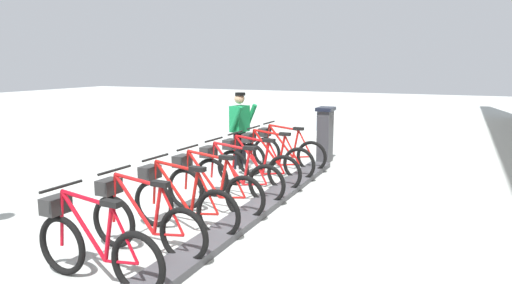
{
  "coord_description": "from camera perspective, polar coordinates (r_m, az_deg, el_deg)",
  "views": [
    {
      "loc": [
        -2.77,
        6.13,
        2.28
      ],
      "look_at": [
        0.5,
        -1.25,
        0.9
      ],
      "focal_mm": 32.45,
      "sensor_mm": 36.0,
      "label": 1
    }
  ],
  "objects": [
    {
      "name": "bike_docked_6",
      "position": [
        5.77,
        -13.87,
        -9.31
      ],
      "size": [
        1.72,
        0.54,
        1.02
      ],
      "color": "black",
      "rests_on": "ground"
    },
    {
      "name": "bike_docked_1",
      "position": [
        9.25,
        1.87,
        -1.84
      ],
      "size": [
        1.72,
        0.54,
        1.02
      ],
      "color": "black",
      "rests_on": "ground"
    },
    {
      "name": "bike_docked_2",
      "position": [
        8.51,
        -0.22,
        -2.86
      ],
      "size": [
        1.72,
        0.54,
        1.02
      ],
      "color": "black",
      "rests_on": "ground"
    },
    {
      "name": "bike_docked_3",
      "position": [
        7.78,
        -2.7,
        -4.07
      ],
      "size": [
        1.72,
        0.54,
        1.02
      ],
      "color": "black",
      "rests_on": "ground"
    },
    {
      "name": "payment_kiosk",
      "position": [
        10.82,
        8.5,
        1.02
      ],
      "size": [
        0.36,
        0.52,
        1.28
      ],
      "color": "#38383D",
      "rests_on": "ground"
    },
    {
      "name": "worker_near_rack",
      "position": [
        9.96,
        -1.99,
        1.78
      ],
      "size": [
        0.55,
        0.68,
        1.66
      ],
      "color": "white",
      "rests_on": "ground"
    },
    {
      "name": "dock_rail_base",
      "position": [
        7.09,
        -0.39,
        -8.64
      ],
      "size": [
        0.44,
        7.39,
        0.1
      ],
      "primitive_type": "cube",
      "color": "#47474C",
      "rests_on": "ground"
    },
    {
      "name": "bike_docked_0",
      "position": [
        10.01,
        3.64,
        -0.98
      ],
      "size": [
        1.72,
        0.54,
        1.02
      ],
      "color": "black",
      "rests_on": "ground"
    },
    {
      "name": "bike_docked_7",
      "position": [
        5.19,
        -19.54,
        -11.8
      ],
      "size": [
        1.72,
        0.54,
        1.02
      ],
      "color": "black",
      "rests_on": "ground"
    },
    {
      "name": "bike_docked_4",
      "position": [
        7.08,
        -5.69,
        -5.5
      ],
      "size": [
        1.72,
        0.54,
        1.02
      ],
      "color": "black",
      "rests_on": "ground"
    },
    {
      "name": "bike_docked_5",
      "position": [
        6.41,
        -9.35,
        -7.23
      ],
      "size": [
        1.72,
        0.54,
        1.02
      ],
      "color": "black",
      "rests_on": "ground"
    },
    {
      "name": "ground_plane",
      "position": [
        7.1,
        -0.39,
        -9.02
      ],
      "size": [
        60.0,
        60.0,
        0.0
      ],
      "primitive_type": "plane",
      "color": "#B0B6B2"
    }
  ]
}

